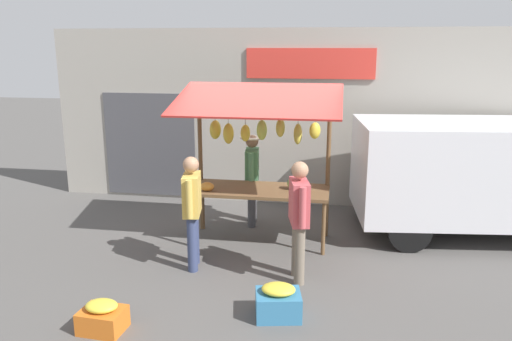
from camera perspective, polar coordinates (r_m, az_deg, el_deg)
The scene contains 9 objects.
ground_plane at distance 8.25m, azimuth 0.35°, elevation -7.94°, with size 40.00×40.00×0.00m, color #514F4C.
street_backdrop at distance 9.93m, azimuth 2.12°, elevation 5.99°, with size 9.00×0.30×3.40m.
market_stall at distance 7.85m, azimuth 0.36°, elevation 2.75°, with size 2.50×1.46×2.50m.
vendor_with_sunhat at distance 8.70m, azimuth -0.45°, elevation -0.26°, with size 0.41×0.68×1.60m.
shopper_in_grey_tee at distance 7.06m, azimuth -7.24°, elevation -3.87°, with size 0.30×0.68×1.62m.
shopper_with_shopping_bag at distance 6.65m, azimuth 4.88°, elevation -4.81°, with size 0.32×0.69×1.64m.
parked_van at distance 9.03m, azimuth 24.39°, elevation 0.19°, with size 4.57×2.32×1.88m.
produce_crate_near at distance 6.04m, azimuth -16.99°, elevation -15.59°, with size 0.50×0.40×0.36m.
produce_crate_side at distance 6.05m, azimuth 2.54°, elevation -14.64°, with size 0.59×0.50×0.41m.
Camera 1 is at (-1.21, 7.55, 3.09)m, focal length 35.35 mm.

